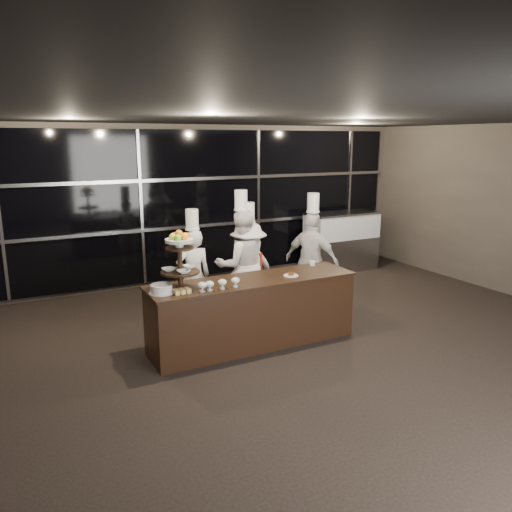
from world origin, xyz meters
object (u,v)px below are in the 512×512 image
display_stand (180,256)px  display_case (341,238)px  layer_cake (161,289)px  chef_d (312,260)px  chef_c (248,269)px  chef_a (194,274)px  buffet_counter (253,312)px  chef_b (241,264)px

display_stand → display_case: bearing=31.0°
layer_cake → chef_d: 2.95m
chef_c → display_case: bearing=28.9°
chef_a → chef_c: bearing=-12.3°
buffet_counter → chef_c: size_ratio=1.58×
chef_b → chef_c: (0.13, 0.01, -0.10)m
display_case → chef_b: chef_b is taller
display_case → chef_d: bearing=-137.3°
display_stand → chef_b: bearing=37.5°
display_stand → chef_a: 1.47m
display_case → chef_d: 2.64m
display_stand → chef_b: size_ratio=0.37×
layer_cake → chef_c: size_ratio=0.17×
buffet_counter → display_stand: 1.33m
chef_a → display_stand: bearing=-116.9°
layer_cake → chef_d: size_ratio=0.16×
display_case → chef_c: chef_c is taller
display_case → chef_d: (-1.94, -1.79, 0.13)m
buffet_counter → display_stand: (-1.00, -0.00, 0.87)m
display_stand → chef_d: chef_d is taller
buffet_counter → display_stand: bearing=-180.0°
chef_a → buffet_counter: bearing=-72.0°
buffet_counter → display_stand: display_stand is taller
layer_cake → chef_a: chef_a is taller
display_case → chef_b: 3.58m
display_case → chef_d: chef_d is taller
buffet_counter → chef_d: size_ratio=1.49×
display_stand → chef_c: size_ratio=0.41×
display_case → layer_cake: bearing=-149.9°
display_case → chef_d: size_ratio=0.81×
chef_a → chef_d: chef_d is taller
layer_cake → chef_b: size_ratio=0.15×
display_stand → display_case: (4.47, 2.69, -0.65)m
chef_b → chef_d: chef_b is taller
layer_cake → chef_a: 1.54m
layer_cake → display_case: 5.48m
chef_a → chef_b: bearing=-15.3°
display_stand → buffet_counter: bearing=0.0°
display_case → chef_c: 3.46m
chef_b → layer_cake: bearing=-146.1°
display_stand → chef_a: (0.61, 1.20, -0.59)m
layer_cake → chef_c: bearing=32.2°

